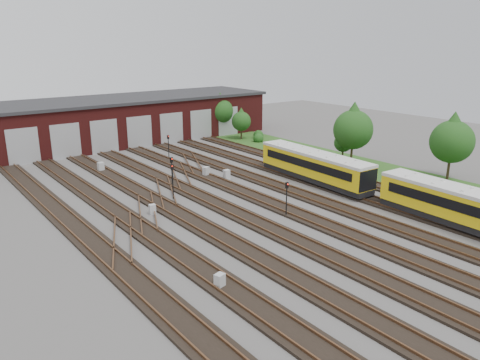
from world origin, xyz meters
TOP-DOWN VIEW (x-y plane):
  - ground at (0.00, 0.00)m, footprint 120.00×120.00m
  - track_network at (-0.17, 0.59)m, footprint 30.40×70.00m
  - maintenance_shed at (-0.01, 39.97)m, footprint 51.00×12.50m
  - grass_verge at (19.00, 10.00)m, footprint 8.00×55.00m
  - metro_train at (10.00, -8.20)m, footprint 3.20×46.27m
  - signal_mast_0 at (-2.32, 15.68)m, footprint 0.29×0.27m
  - signal_mast_1 at (-4.22, 12.15)m, footprint 0.30×0.29m
  - signal_mast_2 at (2.86, 25.70)m, footprint 0.24×0.23m
  - signal_mast_3 at (0.98, 2.27)m, footprint 0.25×0.24m
  - relay_cabinet_0 at (-10.32, -4.13)m, footprint 0.67×0.61m
  - relay_cabinet_1 at (-5.99, 25.47)m, footprint 0.68×0.58m
  - relay_cabinet_2 at (-7.69, 9.61)m, footprint 0.59×0.51m
  - relay_cabinet_3 at (2.40, 16.64)m, footprint 0.74×0.66m
  - relay_cabinet_4 at (3.48, 14.28)m, footprint 0.64×0.54m
  - tree_0 at (17.27, 35.00)m, footprint 4.00×4.00m
  - tree_1 at (17.78, 30.32)m, footprint 2.88×2.88m
  - tree_2 at (18.57, 10.01)m, footprint 4.59×4.59m
  - tree_3 at (20.01, 12.54)m, footprint 2.29×2.29m
  - tree_4 at (21.80, -0.26)m, footprint 4.45×4.45m
  - bush_0 at (16.03, 5.93)m, footprint 1.54×1.54m
  - bush_1 at (18.51, 27.17)m, footprint 1.50×1.50m
  - bush_2 at (20.15, 29.13)m, footprint 1.50×1.50m

SIDE VIEW (x-z plane):
  - ground at x=0.00m, z-range 0.00..0.00m
  - grass_verge at x=19.00m, z-range 0.00..0.05m
  - track_network at x=-0.17m, z-range -0.06..0.27m
  - relay_cabinet_2 at x=-7.69m, z-range 0.00..0.87m
  - relay_cabinet_0 at x=-10.32m, z-range 0.00..0.95m
  - relay_cabinet_3 at x=2.40m, z-range 0.00..1.06m
  - relay_cabinet_4 at x=3.48m, z-range 0.00..1.06m
  - relay_cabinet_1 at x=-5.99m, z-range 0.00..1.07m
  - bush_2 at x=20.15m, z-range 0.00..1.50m
  - bush_1 at x=18.51m, z-range 0.00..1.50m
  - bush_0 at x=16.03m, z-range 0.00..1.54m
  - metro_train at x=10.00m, z-range 0.37..3.29m
  - signal_mast_3 at x=0.98m, z-range 0.43..3.45m
  - signal_mast_0 at x=-2.32m, z-range 0.44..3.46m
  - signal_mast_2 at x=2.86m, z-range 0.42..3.52m
  - signal_mast_1 at x=-4.22m, z-range 0.46..3.79m
  - tree_3 at x=20.01m, z-range 0.54..4.33m
  - tree_1 at x=17.78m, z-range 0.68..5.44m
  - maintenance_shed at x=-0.01m, z-range 0.03..6.38m
  - tree_0 at x=17.27m, z-range 0.95..7.58m
  - tree_4 at x=21.80m, z-range 1.05..8.42m
  - tree_2 at x=18.57m, z-range 1.08..8.69m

